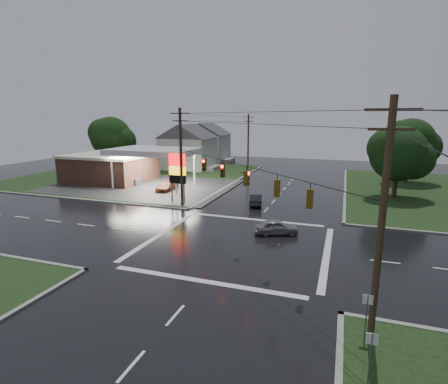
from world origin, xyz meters
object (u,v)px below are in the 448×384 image
(utility_pole_nw, at_px, (181,156))
(utility_pole_n, at_px, (248,141))
(house_far, at_px, (206,142))
(car_crossing, at_px, (276,227))
(pylon_sign, at_px, (177,170))
(tree_ne_far, at_px, (411,142))
(gas_station, at_px, (116,166))
(house_near, at_px, (188,146))
(car_north, at_px, (256,199))
(tree_nw_behind, at_px, (112,137))
(car_pump, at_px, (167,186))
(utility_pole_se, at_px, (382,219))
(tree_ne_near, at_px, (400,154))

(utility_pole_nw, height_order, utility_pole_n, utility_pole_nw)
(house_far, xyz_separation_m, car_crossing, (24.51, -44.60, -3.76))
(pylon_sign, relative_size, tree_ne_far, 0.61)
(gas_station, relative_size, pylon_sign, 4.37)
(house_near, bearing_deg, car_north, -50.24)
(tree_ne_far, bearing_deg, tree_nw_behind, -175.51)
(gas_station, height_order, house_near, house_near)
(utility_pole_nw, distance_m, car_pump, 10.17)
(car_north, distance_m, car_pump, 13.85)
(house_near, bearing_deg, utility_pole_n, 9.91)
(utility_pole_nw, xyz_separation_m, house_far, (-12.45, 38.50, -1.32))
(pylon_sign, distance_m, utility_pole_nw, 2.22)
(house_near, distance_m, car_north, 30.37)
(car_crossing, bearing_deg, pylon_sign, 39.78)
(house_near, bearing_deg, gas_station, -106.17)
(utility_pole_nw, xyz_separation_m, utility_pole_se, (19.00, -19.00, 0.00))
(car_crossing, bearing_deg, utility_pole_n, -2.48)
(utility_pole_nw, bearing_deg, tree_ne_near, 27.86)
(gas_station, xyz_separation_m, utility_pole_n, (16.18, 18.30, 2.92))
(gas_station, relative_size, car_north, 6.58)
(pylon_sign, xyz_separation_m, house_far, (-11.45, 37.50, 0.39))
(tree_ne_near, relative_size, tree_ne_far, 0.92)
(gas_station, relative_size, tree_nw_behind, 2.62)
(utility_pole_se, height_order, house_near, utility_pole_se)
(tree_ne_far, height_order, car_north, tree_ne_far)
(utility_pole_se, distance_m, car_north, 25.48)
(pylon_sign, height_order, utility_pole_n, utility_pole_n)
(utility_pole_nw, distance_m, tree_nw_behind, 31.82)
(utility_pole_se, distance_m, tree_nw_behind, 58.64)
(tree_nw_behind, bearing_deg, car_north, -28.08)
(utility_pole_n, height_order, car_north, utility_pole_n)
(utility_pole_nw, relative_size, house_near, 1.00)
(pylon_sign, bearing_deg, house_far, 106.98)
(tree_ne_far, bearing_deg, car_north, -131.65)
(tree_ne_near, distance_m, car_north, 18.92)
(utility_pole_n, bearing_deg, car_crossing, -70.79)
(gas_station, height_order, house_far, house_far)
(tree_nw_behind, xyz_separation_m, tree_ne_near, (47.98, -8.00, -0.62))
(tree_ne_near, bearing_deg, utility_pole_nw, -152.14)
(tree_ne_near, relative_size, car_pump, 1.98)
(gas_station, bearing_deg, tree_ne_far, 18.46)
(car_pump, bearing_deg, gas_station, 161.14)
(utility_pole_n, xyz_separation_m, house_near, (-11.45, -2.00, -1.06))
(utility_pole_se, distance_m, utility_pole_n, 51.16)
(car_pump, bearing_deg, car_crossing, -37.54)
(tree_nw_behind, bearing_deg, car_pump, -36.04)
(tree_nw_behind, bearing_deg, house_near, 24.98)
(utility_pole_se, xyz_separation_m, house_far, (-31.45, 57.50, -1.32))
(gas_station, bearing_deg, house_near, 73.83)
(utility_pole_nw, bearing_deg, tree_nw_behind, 139.90)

